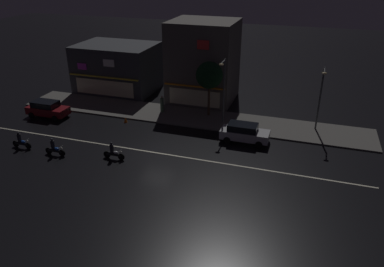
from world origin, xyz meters
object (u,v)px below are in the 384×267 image
(motorcycle_following, at_px, (113,152))
(traffic_cone, at_px, (126,120))
(streetlamp_west, at_px, (224,86))
(streetlamp_mid, at_px, (321,94))
(pedestrian_on_sidewalk, at_px, (162,104))
(parked_car_near_kerb, at_px, (244,133))
(parked_car_trailing, at_px, (47,109))
(motorcycle_opposite_lane, at_px, (54,148))
(motorcycle_lead, at_px, (21,141))

(motorcycle_following, distance_m, traffic_cone, 7.55)
(motorcycle_following, bearing_deg, streetlamp_west, -123.68)
(streetlamp_mid, bearing_deg, pedestrian_on_sidewalk, -179.18)
(parked_car_near_kerb, distance_m, traffic_cone, 12.15)
(parked_car_trailing, height_order, motorcycle_opposite_lane, parked_car_trailing)
(streetlamp_west, distance_m, parked_car_trailing, 18.36)
(streetlamp_mid, xyz_separation_m, pedestrian_on_sidewalk, (-15.64, -0.22, -2.83))
(streetlamp_mid, bearing_deg, motorcycle_following, -145.27)
(pedestrian_on_sidewalk, distance_m, parked_car_trailing, 11.86)
(parked_car_trailing, relative_size, motorcycle_lead, 2.26)
(parked_car_trailing, bearing_deg, parked_car_near_kerb, 1.57)
(parked_car_near_kerb, height_order, traffic_cone, parked_car_near_kerb)
(streetlamp_west, height_order, streetlamp_mid, streetlamp_west)
(streetlamp_west, relative_size, parked_car_near_kerb, 1.48)
(parked_car_near_kerb, height_order, motorcycle_opposite_lane, parked_car_near_kerb)
(motorcycle_lead, height_order, motorcycle_opposite_lane, same)
(parked_car_trailing, bearing_deg, motorcycle_following, -28.63)
(pedestrian_on_sidewalk, distance_m, motorcycle_following, 10.62)
(streetlamp_mid, height_order, parked_car_trailing, streetlamp_mid)
(pedestrian_on_sidewalk, bearing_deg, streetlamp_mid, -128.15)
(parked_car_trailing, bearing_deg, motorcycle_lead, -70.65)
(motorcycle_opposite_lane, bearing_deg, streetlamp_mid, -158.23)
(motorcycle_lead, relative_size, motorcycle_following, 1.00)
(streetlamp_mid, distance_m, motorcycle_opposite_lane, 23.96)
(streetlamp_west, xyz_separation_m, traffic_cone, (-9.34, -2.60, -3.67))
(streetlamp_west, xyz_separation_m, pedestrian_on_sidewalk, (-6.80, 0.92, -3.01))
(streetlamp_mid, xyz_separation_m, motorcycle_lead, (-24.20, -11.57, -3.14))
(motorcycle_following, xyz_separation_m, motorcycle_opposite_lane, (-5.00, -0.94, 0.00))
(streetlamp_mid, bearing_deg, traffic_cone, -168.36)
(parked_car_trailing, distance_m, traffic_cone, 8.47)
(pedestrian_on_sidewalk, bearing_deg, parked_car_near_kerb, -152.08)
(motorcycle_lead, distance_m, motorcycle_opposite_lane, 3.58)
(traffic_cone, bearing_deg, motorcycle_opposite_lane, -106.94)
(streetlamp_mid, distance_m, motorcycle_lead, 27.01)
(pedestrian_on_sidewalk, bearing_deg, motorcycle_lead, 104.00)
(parked_car_trailing, height_order, traffic_cone, parked_car_trailing)
(parked_car_near_kerb, distance_m, motorcycle_lead, 19.54)
(streetlamp_west, distance_m, streetlamp_mid, 8.92)
(pedestrian_on_sidewalk, relative_size, parked_car_trailing, 0.40)
(streetlamp_mid, height_order, motorcycle_following, streetlamp_mid)
(streetlamp_west, distance_m, parked_car_near_kerb, 5.22)
(streetlamp_west, bearing_deg, motorcycle_opposite_lane, -137.94)
(streetlamp_west, distance_m, pedestrian_on_sidewalk, 7.49)
(parked_car_near_kerb, bearing_deg, motorcycle_following, 34.28)
(parked_car_trailing, bearing_deg, streetlamp_mid, 10.40)
(parked_car_trailing, relative_size, traffic_cone, 7.82)
(streetlamp_mid, xyz_separation_m, motorcycle_following, (-15.63, -10.84, -3.14))
(parked_car_near_kerb, height_order, motorcycle_following, parked_car_near_kerb)
(streetlamp_west, relative_size, pedestrian_on_sidewalk, 3.66)
(motorcycle_lead, relative_size, traffic_cone, 3.45)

